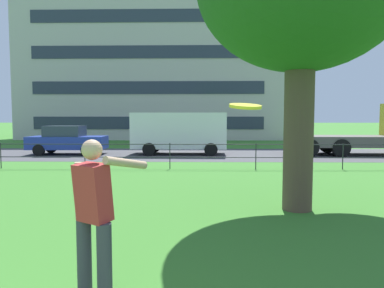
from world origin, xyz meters
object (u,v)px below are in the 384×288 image
object	(u,v)px
flatbed_truck_far_right	(381,132)
apartment_building_background	(155,59)
frisbee	(245,106)
car_blue_left	(67,140)
panel_van_far_left	(180,131)
person_thrower	(94,213)

from	to	relation	value
flatbed_truck_far_right	apartment_building_background	xyz separation A→B (m)	(-14.18, 17.19, 6.66)
flatbed_truck_far_right	frisbee	bearing A→B (deg)	-119.72
car_blue_left	panel_van_far_left	world-z (taller)	panel_van_far_left
panel_van_far_left	apartment_building_background	bearing A→B (deg)	101.52
person_thrower	flatbed_truck_far_right	world-z (taller)	flatbed_truck_far_right
car_blue_left	flatbed_truck_far_right	xyz separation A→B (m)	(16.76, 0.11, 0.44)
person_thrower	panel_van_far_left	world-z (taller)	panel_van_far_left
frisbee	panel_van_far_left	distance (m)	16.36
panel_van_far_left	flatbed_truck_far_right	world-z (taller)	flatbed_truck_far_right
car_blue_left	panel_van_far_left	distance (m)	6.08
person_thrower	panel_van_far_left	xyz separation A→B (m)	(0.03, 15.49, 0.33)
frisbee	panel_van_far_left	size ratio (longest dim) A/B	0.07
person_thrower	apartment_building_background	distance (m)	33.47
panel_van_far_left	apartment_building_background	xyz separation A→B (m)	(-3.48, 17.07, 6.60)
person_thrower	apartment_building_background	size ratio (longest dim) A/B	0.07
car_blue_left	person_thrower	bearing A→B (deg)	-68.45
panel_van_far_left	flatbed_truck_far_right	xyz separation A→B (m)	(10.70, -0.12, -0.05)
frisbee	apartment_building_background	bearing A→B (deg)	98.47
apartment_building_background	car_blue_left	bearing A→B (deg)	-98.47
frisbee	panel_van_far_left	xyz separation A→B (m)	(-1.49, 16.27, -0.79)
flatbed_truck_far_right	apartment_building_background	distance (m)	23.26
apartment_building_background	person_thrower	bearing A→B (deg)	-83.95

